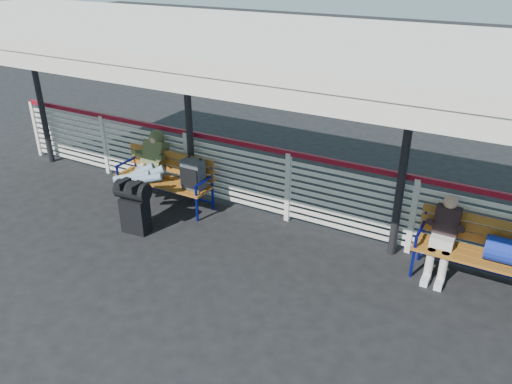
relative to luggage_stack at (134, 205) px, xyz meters
The scene contains 8 objects.
ground 2.03m from the luggage_stack, 11.46° to the right, with size 60.00×60.00×0.00m, color black.
fence 2.46m from the luggage_stack, 37.92° to the left, with size 12.08×0.08×1.24m.
canopy 3.25m from the luggage_stack, 13.79° to the left, with size 12.60×3.60×3.16m.
luggage_stack is the anchor object (origin of this frame).
bench_left 1.04m from the luggage_stack, 87.57° to the left, with size 1.80×0.56×0.97m.
bench_right 5.23m from the luggage_stack, 12.83° to the left, with size 1.80×0.56×0.92m.
traveler_man 0.81m from the luggage_stack, 116.70° to the left, with size 0.94×1.63×0.77m.
companion_person 4.58m from the luggage_stack, 14.56° to the left, with size 0.32×0.66×1.15m.
Camera 1 is at (3.11, -4.71, 4.07)m, focal length 35.00 mm.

